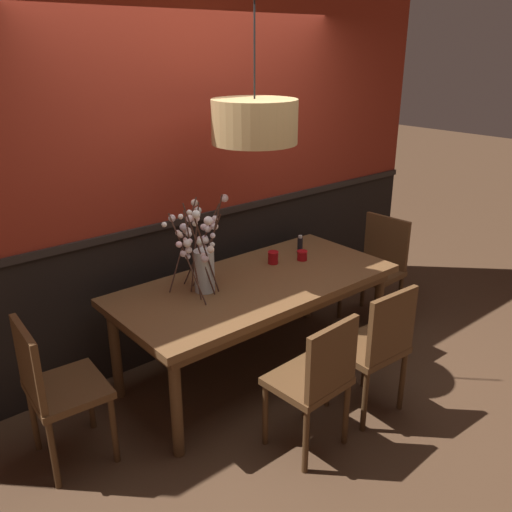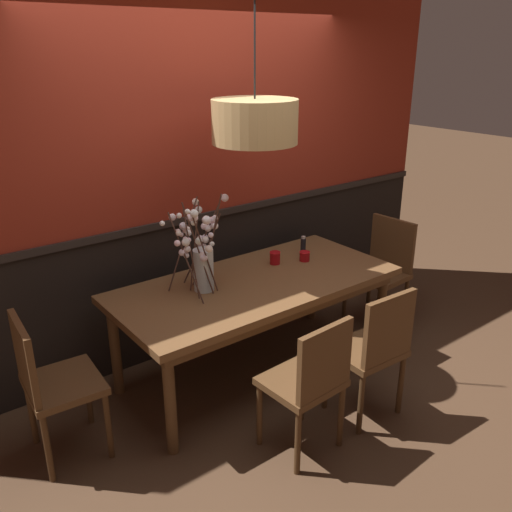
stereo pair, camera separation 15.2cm
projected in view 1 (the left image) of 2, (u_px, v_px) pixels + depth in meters
The scene contains 14 objects.
ground_plane at pixel (256, 371), 4.07m from camera, with size 24.00×24.00×0.00m, color #4C3321.
back_wall at pixel (197, 161), 4.02m from camera, with size 4.76×0.14×2.96m.
dining_table at pixel (256, 291), 3.83m from camera, with size 2.02×0.94×0.74m.
chair_head_east_end at pixel (377, 263), 4.70m from camera, with size 0.43×0.47×0.91m.
chair_head_west_end at pixel (54, 385), 3.01m from camera, with size 0.43×0.46×0.91m.
chair_far_side_left at pixel (158, 277), 4.34m from camera, with size 0.47×0.45×0.98m.
chair_near_side_left at pixel (316, 378), 3.11m from camera, with size 0.44×0.41×0.88m.
chair_far_side_right at pixel (220, 262), 4.72m from camera, with size 0.43×0.43×0.92m.
chair_near_side_right at pixel (377, 344), 3.43m from camera, with size 0.44×0.40×0.90m.
vase_with_blossoms at pixel (202, 257), 3.58m from camera, with size 0.56×0.48×0.66m.
candle_holder_nearer_center at pixel (302, 255), 4.16m from camera, with size 0.08×0.08×0.07m.
candle_holder_nearer_edge at pixel (273, 257), 4.09m from camera, with size 0.08×0.08×0.10m.
condiment_bottle at pixel (300, 245), 4.28m from camera, with size 0.04×0.04×0.15m.
pendant_lamp at pixel (255, 122), 3.44m from camera, with size 0.55×0.55×1.28m.
Camera 1 is at (-2.24, -2.66, 2.28)m, focal length 38.13 mm.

